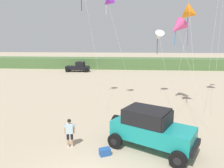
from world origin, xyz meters
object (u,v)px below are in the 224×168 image
(person_watching, at_px, (70,131))
(cooler_box, at_px, (105,152))
(jeep, at_px, (151,128))
(kite_pink_ribbon, at_px, (159,36))
(kite_green_box, at_px, (177,27))
(kite_purple_stunt, at_px, (108,2))
(distant_pickup, at_px, (78,67))
(kite_yellow_diamond, at_px, (191,13))

(person_watching, relative_size, cooler_box, 2.98)
(jeep, bearing_deg, kite_pink_ribbon, 81.49)
(kite_green_box, relative_size, kite_purple_stunt, 0.80)
(jeep, height_order, distant_pickup, jeep)
(jeep, relative_size, kite_pink_ribbon, 0.70)
(kite_green_box, xyz_separation_m, kite_yellow_diamond, (0.50, -2.12, 0.92))
(distant_pickup, relative_size, kite_pink_ribbon, 0.65)
(jeep, xyz_separation_m, kite_green_box, (2.84, 8.30, 5.89))
(jeep, bearing_deg, kite_yellow_diamond, 61.55)
(cooler_box, bearing_deg, distant_pickup, 80.18)
(jeep, distance_m, kite_yellow_diamond, 9.79)
(distant_pickup, bearing_deg, cooler_box, -73.48)
(person_watching, distance_m, cooler_box, 2.32)
(kite_pink_ribbon, bearing_deg, cooler_box, -108.39)
(person_watching, height_order, kite_green_box, kite_green_box)
(distant_pickup, xyz_separation_m, kite_yellow_diamond, (14.93, -23.68, 7.08))
(person_watching, height_order, cooler_box, person_watching)
(cooler_box, relative_size, kite_green_box, 0.07)
(distant_pickup, height_order, kite_yellow_diamond, kite_yellow_diamond)
(person_watching, relative_size, kite_pink_ribbon, 0.23)
(person_watching, height_order, kite_pink_ribbon, kite_pink_ribbon)
(cooler_box, bearing_deg, kite_purple_stunt, 68.70)
(distant_pickup, distance_m, kite_green_box, 26.66)
(jeep, distance_m, kite_green_box, 10.57)
(distant_pickup, distance_m, kite_yellow_diamond, 28.87)
(jeep, relative_size, distant_pickup, 1.08)
(kite_purple_stunt, bearing_deg, kite_pink_ribbon, 30.25)
(distant_pickup, bearing_deg, kite_pink_ribbon, -53.75)
(person_watching, xyz_separation_m, distant_pickup, (-7.06, 30.07, 0.00))
(kite_pink_ribbon, relative_size, kite_yellow_diamond, 0.81)
(jeep, xyz_separation_m, kite_purple_stunt, (-3.30, 8.73, 8.18))
(distant_pickup, xyz_separation_m, kite_green_box, (14.43, -21.56, 6.16))
(person_watching, bearing_deg, kite_green_box, 49.12)
(jeep, distance_m, kite_pink_ribbon, 12.92)
(kite_green_box, bearing_deg, person_watching, -130.88)
(jeep, height_order, kite_purple_stunt, kite_purple_stunt)
(person_watching, height_order, distant_pickup, distant_pickup)
(person_watching, distance_m, kite_yellow_diamond, 12.37)
(kite_yellow_diamond, distance_m, kite_purple_stunt, 7.25)
(cooler_box, xyz_separation_m, kite_yellow_diamond, (5.79, 7.12, 7.83))
(kite_yellow_diamond, bearing_deg, kite_green_box, 103.29)
(jeep, height_order, kite_pink_ribbon, kite_pink_ribbon)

